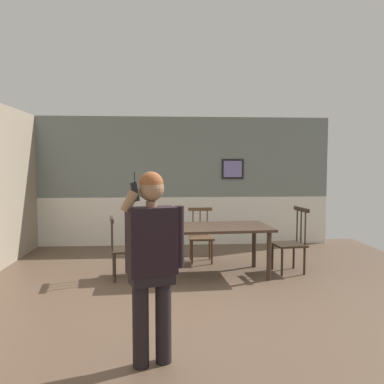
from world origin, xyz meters
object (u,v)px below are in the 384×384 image
at_px(chair_by_doorway, 124,248).
at_px(person_figure, 152,255).
at_px(dining_table, 210,232).
at_px(chair_near_window, 291,242).
at_px(chair_at_table_head, 201,236).

relative_size(chair_by_doorway, person_figure, 0.56).
xyz_separation_m(dining_table, chair_by_doorway, (-1.31, -0.10, -0.22)).
bearing_deg(chair_by_doorway, chair_near_window, 83.98).
xyz_separation_m(chair_by_doorway, person_figure, (0.53, -2.57, 0.50)).
bearing_deg(chair_near_window, dining_table, 86.82).
bearing_deg(dining_table, chair_by_doorway, -175.80).
bearing_deg(chair_near_window, chair_by_doorway, 86.85).
relative_size(chair_by_doorway, chair_at_table_head, 0.99).
distance_m(chair_by_doorway, chair_at_table_head, 1.58).
xyz_separation_m(dining_table, person_figure, (-0.79, -2.66, 0.27)).
distance_m(chair_at_table_head, person_figure, 3.64).
distance_m(chair_near_window, chair_at_table_head, 1.58).
height_order(chair_near_window, person_figure, person_figure).
relative_size(chair_at_table_head, person_figure, 0.57).
height_order(chair_at_table_head, person_figure, person_figure).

